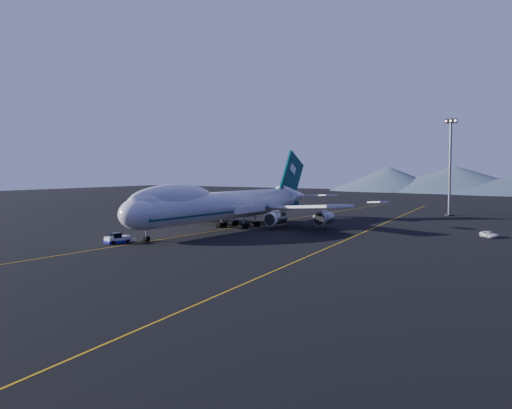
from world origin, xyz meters
The scene contains 7 objects.
ground centered at (0.00, 0.00, 0.00)m, with size 500.00×500.00×0.00m, color black.
taxiway_line_main centered at (0.00, 0.00, 0.01)m, with size 0.25×220.00×0.01m, color #CD950C.
taxiway_line_side centered at (30.00, 10.00, 0.01)m, with size 0.25×200.00×0.01m, color #CD950C.
boeing_747 centered at (0.00, 0.03, 5.81)m, with size 59.62×72.43×19.37m.
pushback_tug centered at (-3.00, -31.24, 0.65)m, with size 3.67×5.20×2.06m.
service_van centered at (55.32, 16.10, 0.66)m, with size 2.18×4.73×1.31m, color white.
floodlight_mast centered at (35.00, 66.99, 14.69)m, with size 3.58×2.69×28.99m.
Camera 1 is at (76.93, -108.48, 14.36)m, focal length 40.00 mm.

